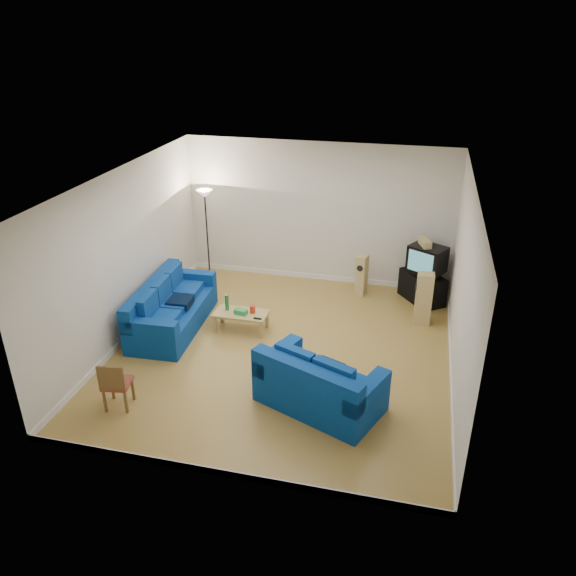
% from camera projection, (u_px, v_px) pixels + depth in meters
% --- Properties ---
extents(room, '(6.01, 6.51, 3.21)m').
position_uv_depth(room, '(283.00, 275.00, 9.69)').
color(room, olive).
rests_on(room, ground).
extents(sofa_three_seat, '(1.16, 2.47, 0.94)m').
position_uv_depth(sofa_three_seat, '(170.00, 311.00, 11.02)').
color(sofa_three_seat, navy).
rests_on(sofa_three_seat, ground).
extents(sofa_loveseat, '(2.15, 1.70, 0.95)m').
position_uv_depth(sofa_loveseat, '(318.00, 388.00, 8.72)').
color(sofa_loveseat, navy).
rests_on(sofa_loveseat, ground).
extents(coffee_table, '(1.04, 0.52, 0.38)m').
position_uv_depth(coffee_table, '(241.00, 315.00, 10.93)').
color(coffee_table, tan).
rests_on(coffee_table, ground).
extents(bottle, '(0.08, 0.08, 0.32)m').
position_uv_depth(bottle, '(227.00, 302.00, 10.94)').
color(bottle, '#197233').
rests_on(bottle, coffee_table).
extents(tissue_box, '(0.26, 0.17, 0.10)m').
position_uv_depth(tissue_box, '(241.00, 312.00, 10.83)').
color(tissue_box, green).
rests_on(tissue_box, coffee_table).
extents(red_canister, '(0.13, 0.13, 0.15)m').
position_uv_depth(red_canister, '(253.00, 309.00, 10.87)').
color(red_canister, red).
rests_on(red_canister, coffee_table).
extents(remote, '(0.15, 0.05, 0.02)m').
position_uv_depth(remote, '(258.00, 319.00, 10.67)').
color(remote, black).
rests_on(remote, coffee_table).
extents(tv_stand, '(1.05, 1.14, 0.62)m').
position_uv_depth(tv_stand, '(422.00, 287.00, 12.08)').
color(tv_stand, black).
rests_on(tv_stand, ground).
extents(av_receiver, '(0.59, 0.56, 0.11)m').
position_uv_depth(av_receiver, '(424.00, 273.00, 11.89)').
color(av_receiver, black).
rests_on(av_receiver, tv_stand).
extents(television, '(0.88, 0.81, 0.55)m').
position_uv_depth(television, '(427.00, 259.00, 11.72)').
color(television, black).
rests_on(television, av_receiver).
extents(centre_speaker, '(0.29, 0.43, 0.14)m').
position_uv_depth(centre_speaker, '(425.00, 243.00, 11.61)').
color(centre_speaker, tan).
rests_on(centre_speaker, television).
extents(speaker_left, '(0.27, 0.32, 0.91)m').
position_uv_depth(speaker_left, '(362.00, 275.00, 12.29)').
color(speaker_left, tan).
rests_on(speaker_left, ground).
extents(speaker_right, '(0.34, 0.26, 1.08)m').
position_uv_depth(speaker_right, '(424.00, 299.00, 11.07)').
color(speaker_right, tan).
rests_on(speaker_right, ground).
extents(floor_lamp, '(0.36, 0.36, 2.13)m').
position_uv_depth(floor_lamp, '(205.00, 206.00, 12.47)').
color(floor_lamp, black).
rests_on(floor_lamp, ground).
extents(dining_chair, '(0.47, 0.47, 0.86)m').
position_uv_depth(dining_chair, '(115.00, 383.00, 8.64)').
color(dining_chair, brown).
rests_on(dining_chair, ground).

